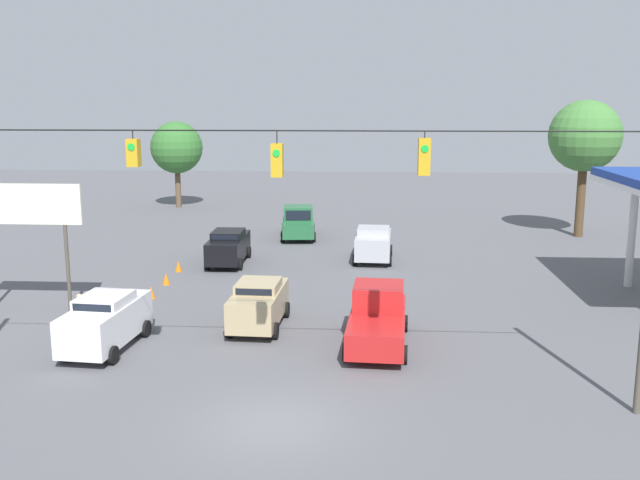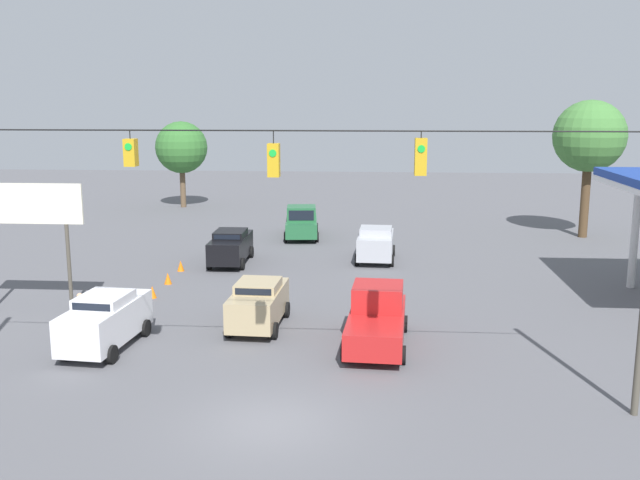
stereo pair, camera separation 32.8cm
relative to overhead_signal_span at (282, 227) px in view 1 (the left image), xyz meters
The scene contains 18 objects.
ground_plane 5.45m from the overhead_signal_span, 85.33° to the left, with size 140.00×140.00×0.00m, color #56565B.
overhead_signal_span is the anchor object (origin of this frame).
pickup_truck_red_crossing_near 7.49m from the overhead_signal_span, 117.65° to the right, with size 2.44×5.41×2.12m.
sedan_white_parked_shoulder 9.15m from the overhead_signal_span, 32.40° to the right, with size 2.26×4.55×1.98m.
sedan_silver_oncoming_deep 19.90m from the overhead_signal_span, 98.47° to the right, with size 2.25×4.13×1.86m.
pickup_truck_green_withflow_deep 26.05m from the overhead_signal_span, 85.79° to the right, with size 2.53×5.27×2.12m.
sedan_tan_withflow_mid 8.52m from the overhead_signal_span, 76.12° to the right, with size 2.11×4.29×1.85m.
sedan_black_withflow_far 19.16m from the overhead_signal_span, 74.46° to the right, with size 1.99×4.60×1.83m.
traffic_cone_nearest 9.45m from the overhead_signal_span, 29.28° to the right, with size 0.37×0.37×0.56m, color orange.
traffic_cone_second 10.82m from the overhead_signal_span, 41.74° to the right, with size 0.37×0.37×0.56m, color orange.
traffic_cone_third 12.37m from the overhead_signal_span, 50.66° to the right, with size 0.37×0.37×0.56m, color orange.
traffic_cone_fourth 13.97m from the overhead_signal_span, 56.57° to the right, with size 0.37×0.37×0.56m, color orange.
traffic_cone_fifth 15.98m from the overhead_signal_span, 61.73° to the right, with size 0.37×0.37×0.56m, color orange.
traffic_cone_farthest 18.30m from the overhead_signal_span, 65.60° to the right, with size 0.37×0.37×0.56m, color orange.
roadside_billboard 14.67m from the overhead_signal_span, 36.67° to the right, with size 4.96×0.16×5.40m.
pedestrian 11.17m from the overhead_signal_span, 34.92° to the right, with size 0.40×0.28×1.59m.
tree_horizon_left 40.35m from the overhead_signal_span, 71.23° to the right, with size 4.22×4.22×7.05m.
tree_horizon_right 31.67m from the overhead_signal_span, 121.03° to the right, with size 4.54×4.54×8.78m.
Camera 1 is at (-2.35, 18.14, 8.76)m, focal length 40.00 mm.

